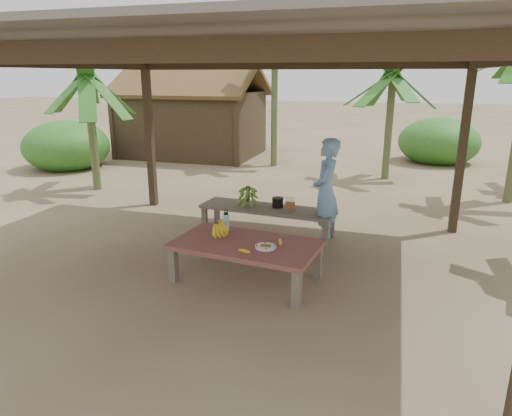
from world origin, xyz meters
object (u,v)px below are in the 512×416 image
(bench, at_px, (267,211))
(ripe_banana_bunch, at_px, (216,228))
(plate, at_px, (266,247))
(water_flask, at_px, (226,222))
(work_table, at_px, (246,247))
(cooking_pot, at_px, (278,203))
(woman, at_px, (326,192))

(bench, height_order, ripe_banana_bunch, ripe_banana_bunch)
(bench, bearing_deg, plate, -70.06)
(plate, distance_m, water_flask, 0.84)
(work_table, relative_size, bench, 0.85)
(cooking_pot, height_order, woman, woman)
(ripe_banana_bunch, bearing_deg, work_table, -20.35)
(water_flask, bearing_deg, cooking_pot, 77.07)
(cooking_pot, distance_m, woman, 0.87)
(ripe_banana_bunch, bearing_deg, plate, -20.90)
(plate, relative_size, woman, 0.16)
(work_table, bearing_deg, cooking_pot, 98.46)
(ripe_banana_bunch, height_order, cooking_pot, ripe_banana_bunch)
(water_flask, bearing_deg, bench, 82.86)
(work_table, distance_m, water_flask, 0.57)
(ripe_banana_bunch, bearing_deg, water_flask, 69.51)
(ripe_banana_bunch, relative_size, cooking_pot, 1.74)
(ripe_banana_bunch, distance_m, cooking_pot, 1.71)
(cooking_pot, bearing_deg, plate, -79.80)
(work_table, distance_m, ripe_banana_bunch, 0.52)
(ripe_banana_bunch, relative_size, woman, 0.19)
(bench, height_order, water_flask, water_flask)
(water_flask, relative_size, woman, 0.18)
(bench, bearing_deg, cooking_pot, 27.12)
(cooking_pot, relative_size, woman, 0.11)
(bench, distance_m, ripe_banana_bunch, 1.62)
(plate, relative_size, water_flask, 0.87)
(bench, bearing_deg, woman, -1.87)
(ripe_banana_bunch, xyz_separation_m, woman, (1.20, 1.48, 0.22))
(work_table, bearing_deg, bench, 103.75)
(water_flask, relative_size, cooking_pot, 1.66)
(plate, bearing_deg, cooking_pot, 100.20)
(work_table, distance_m, cooking_pot, 1.84)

